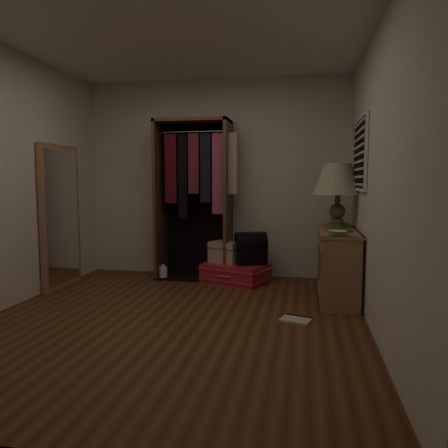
# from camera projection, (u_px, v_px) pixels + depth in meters

# --- Properties ---
(ground) EXTENTS (4.00, 4.00, 0.00)m
(ground) POSITION_uv_depth(u_px,v_px,m) (173.00, 320.00, 4.02)
(ground) COLOR #502E17
(ground) RESTS_ON ground
(room_walls) EXTENTS (3.52, 4.02, 2.60)m
(room_walls) POSITION_uv_depth(u_px,v_px,m) (181.00, 156.00, 3.90)
(room_walls) COLOR beige
(room_walls) RESTS_ON ground
(console_bookshelf) EXTENTS (0.42, 1.12, 0.75)m
(console_bookshelf) POSITION_uv_depth(u_px,v_px,m) (338.00, 263.00, 4.71)
(console_bookshelf) COLOR #947047
(console_bookshelf) RESTS_ON ground
(open_wardrobe) EXTENTS (1.05, 0.50, 2.05)m
(open_wardrobe) POSITION_uv_depth(u_px,v_px,m) (197.00, 185.00, 5.67)
(open_wardrobe) COLOR brown
(open_wardrobe) RESTS_ON ground
(floor_mirror) EXTENTS (0.06, 0.80, 1.70)m
(floor_mirror) POSITION_uv_depth(u_px,v_px,m) (61.00, 216.00, 5.23)
(floor_mirror) COLOR #A47B50
(floor_mirror) RESTS_ON ground
(pink_suitcase) EXTENTS (0.92, 0.79, 0.24)m
(pink_suitcase) POSITION_uv_depth(u_px,v_px,m) (236.00, 273.00, 5.51)
(pink_suitcase) COLOR red
(pink_suitcase) RESTS_ON ground
(train_case) EXTENTS (0.47, 0.41, 0.28)m
(train_case) POSITION_uv_depth(u_px,v_px,m) (226.00, 252.00, 5.57)
(train_case) COLOR tan
(train_case) RESTS_ON pink_suitcase
(black_bag) EXTENTS (0.44, 0.36, 0.41)m
(black_bag) POSITION_uv_depth(u_px,v_px,m) (251.00, 248.00, 5.44)
(black_bag) COLOR black
(black_bag) RESTS_ON pink_suitcase
(table_lamp) EXTENTS (0.59, 0.59, 0.72)m
(table_lamp) POSITION_uv_depth(u_px,v_px,m) (338.00, 181.00, 4.95)
(table_lamp) COLOR #4A5127
(table_lamp) RESTS_ON console_bookshelf
(brass_tray) EXTENTS (0.29, 0.29, 0.02)m
(brass_tray) POSITION_uv_depth(u_px,v_px,m) (340.00, 231.00, 4.55)
(brass_tray) COLOR olive
(brass_tray) RESTS_ON console_bookshelf
(ceramic_bowl) EXTENTS (0.24, 0.24, 0.05)m
(ceramic_bowl) POSITION_uv_depth(u_px,v_px,m) (337.00, 233.00, 4.23)
(ceramic_bowl) COLOR #ADD0AE
(ceramic_bowl) RESTS_ON console_bookshelf
(white_jug) EXTENTS (0.14, 0.14, 0.19)m
(white_jug) POSITION_uv_depth(u_px,v_px,m) (163.00, 273.00, 5.69)
(white_jug) COLOR white
(white_jug) RESTS_ON ground
(floor_book) EXTENTS (0.32, 0.28, 0.02)m
(floor_book) POSITION_uv_depth(u_px,v_px,m) (297.00, 319.00, 4.00)
(floor_book) COLOR beige
(floor_book) RESTS_ON ground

